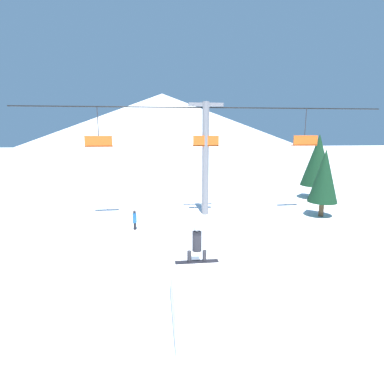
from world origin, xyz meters
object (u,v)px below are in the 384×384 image
snowboarder (197,244)px  pine_tree_near (324,176)px  snow_ramp (209,299)px  distant_skier (135,219)px

snowboarder → pine_tree_near: (10.25, 9.77, 0.76)m
snow_ramp → pine_tree_near: size_ratio=0.71×
snow_ramp → distant_skier: size_ratio=2.78×
snow_ramp → pine_tree_near: bearing=47.6°
pine_tree_near → snow_ramp: bearing=-132.4°
snowboarder → pine_tree_near: pine_tree_near is taller
snow_ramp → pine_tree_near: (10.02, 10.98, 2.17)m
snow_ramp → distant_skier: snow_ramp is taller
snow_ramp → snowboarder: 1.87m
snow_ramp → pine_tree_near: pine_tree_near is taller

